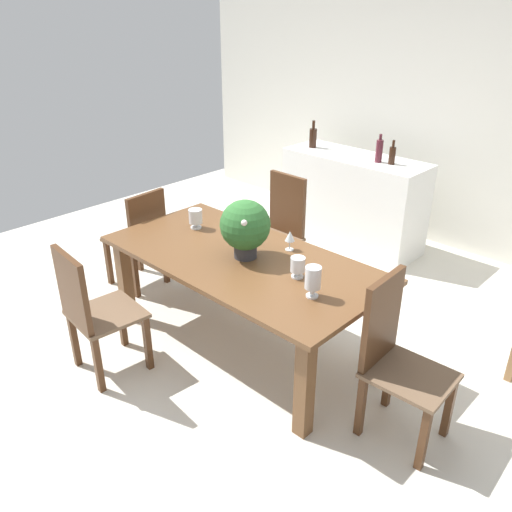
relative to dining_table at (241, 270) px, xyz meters
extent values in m
plane|color=silver|center=(0.00, 0.25, -0.64)|extent=(7.04, 7.04, 0.00)
cube|color=silver|center=(0.00, 2.85, 0.66)|extent=(6.40, 0.10, 2.60)
cube|color=brown|center=(0.00, 0.00, 0.09)|extent=(2.10, 1.04, 0.04)
cube|color=brown|center=(-0.94, -0.41, -0.28)|extent=(0.09, 0.09, 0.72)
cube|color=brown|center=(0.94, -0.41, -0.28)|extent=(0.09, 0.09, 0.72)
cube|color=brown|center=(-0.94, 0.41, -0.28)|extent=(0.09, 0.09, 0.72)
cube|color=brown|center=(0.94, 0.41, -0.28)|extent=(0.09, 0.09, 0.72)
cube|color=#4C2D19|center=(-0.66, 0.69, -0.42)|extent=(0.04, 0.04, 0.44)
cube|color=#4C2D19|center=(-0.29, 0.68, -0.42)|extent=(0.04, 0.04, 0.44)
cube|color=#4C2D19|center=(-0.65, 1.04, -0.42)|extent=(0.04, 0.04, 0.44)
cube|color=#4C2D19|center=(-0.29, 1.04, -0.42)|extent=(0.04, 0.04, 0.44)
cube|color=brown|center=(-0.47, 0.86, -0.19)|extent=(0.44, 0.44, 0.03)
cube|color=#4C2D19|center=(-0.47, 1.06, 0.10)|extent=(0.40, 0.05, 0.56)
cube|color=#4C2D19|center=(-1.60, 0.16, -0.42)|extent=(0.05, 0.05, 0.44)
cube|color=#4C2D19|center=(-1.57, -0.19, -0.42)|extent=(0.05, 0.05, 0.44)
cube|color=#4C2D19|center=(-1.21, 0.19, -0.42)|extent=(0.05, 0.05, 0.44)
cube|color=#4C2D19|center=(-1.18, -0.16, -0.42)|extent=(0.05, 0.05, 0.44)
cube|color=brown|center=(-1.39, 0.00, -0.19)|extent=(0.49, 0.46, 0.03)
cube|color=#4C2D19|center=(-1.18, 0.02, 0.06)|extent=(0.07, 0.40, 0.47)
cube|color=#4C2D19|center=(1.60, -0.16, -0.42)|extent=(0.05, 0.05, 0.44)
cube|color=#4C2D19|center=(1.59, 0.18, -0.42)|extent=(0.05, 0.05, 0.44)
cube|color=#4C2D19|center=(1.20, -0.18, -0.42)|extent=(0.05, 0.05, 0.44)
cube|color=#4C2D19|center=(1.18, 0.16, -0.42)|extent=(0.05, 0.05, 0.44)
cube|color=brown|center=(1.39, 0.00, -0.19)|extent=(0.49, 0.44, 0.03)
cube|color=#4C2D19|center=(1.17, -0.01, 0.10)|extent=(0.05, 0.38, 0.57)
cube|color=#4C2D19|center=(-0.26, -0.69, -0.42)|extent=(0.05, 0.05, 0.44)
cube|color=#4C2D19|center=(-0.64, -0.66, -0.42)|extent=(0.05, 0.05, 0.44)
cube|color=#4C2D19|center=(-0.30, -1.07, -0.42)|extent=(0.05, 0.05, 0.44)
cube|color=#4C2D19|center=(-0.68, -1.03, -0.42)|extent=(0.05, 0.05, 0.44)
cube|color=brown|center=(-0.47, -0.86, -0.19)|extent=(0.50, 0.49, 0.03)
cube|color=#4C2D19|center=(-0.49, -1.07, 0.08)|extent=(0.42, 0.08, 0.51)
cylinder|color=#333338|center=(0.03, 0.02, 0.17)|extent=(0.16, 0.16, 0.11)
sphere|color=#2D662D|center=(0.03, 0.02, 0.36)|extent=(0.36, 0.36, 0.36)
sphere|color=silver|center=(-0.02, 0.12, 0.44)|extent=(0.04, 0.04, 0.04)
sphere|color=silver|center=(-0.08, 0.01, 0.37)|extent=(0.06, 0.06, 0.06)
sphere|color=silver|center=(0.13, -0.10, 0.44)|extent=(0.04, 0.04, 0.04)
cylinder|color=silver|center=(0.49, 0.04, 0.12)|extent=(0.08, 0.08, 0.01)
cylinder|color=silver|center=(0.49, 0.04, 0.14)|extent=(0.02, 0.02, 0.03)
cylinder|color=silver|center=(0.49, 0.04, 0.21)|extent=(0.10, 0.10, 0.10)
cylinder|color=silver|center=(-0.64, 0.11, 0.12)|extent=(0.09, 0.09, 0.01)
cylinder|color=silver|center=(-0.64, 0.11, 0.14)|extent=(0.02, 0.02, 0.03)
cylinder|color=silver|center=(-0.64, 0.11, 0.21)|extent=(0.11, 0.11, 0.11)
cylinder|color=silver|center=(0.72, -0.09, 0.12)|extent=(0.08, 0.08, 0.01)
cylinder|color=silver|center=(0.72, -0.09, 0.15)|extent=(0.03, 0.03, 0.05)
cylinder|color=silver|center=(0.72, -0.09, 0.25)|extent=(0.10, 0.10, 0.14)
cylinder|color=silver|center=(0.18, 0.33, 0.11)|extent=(0.06, 0.06, 0.00)
cylinder|color=silver|center=(0.18, 0.33, 0.15)|extent=(0.01, 0.01, 0.07)
cone|color=silver|center=(0.18, 0.33, 0.22)|extent=(0.07, 0.07, 0.08)
cube|color=white|center=(-0.48, 2.15, -0.16)|extent=(1.52, 0.56, 0.97)
cylinder|color=black|center=(-1.03, 2.12, 0.43)|extent=(0.08, 0.08, 0.20)
cylinder|color=black|center=(-1.03, 2.12, 0.57)|extent=(0.03, 0.03, 0.09)
cylinder|color=#511E28|center=(-0.21, 2.12, 0.44)|extent=(0.07, 0.07, 0.22)
cylinder|color=#511E28|center=(-0.21, 2.12, 0.58)|extent=(0.03, 0.03, 0.06)
cylinder|color=black|center=(-0.07, 2.15, 0.41)|extent=(0.06, 0.06, 0.17)
cylinder|color=black|center=(-0.07, 2.15, 0.53)|extent=(0.03, 0.03, 0.07)
camera|label=1|loc=(2.41, -2.37, 1.78)|focal=36.60mm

